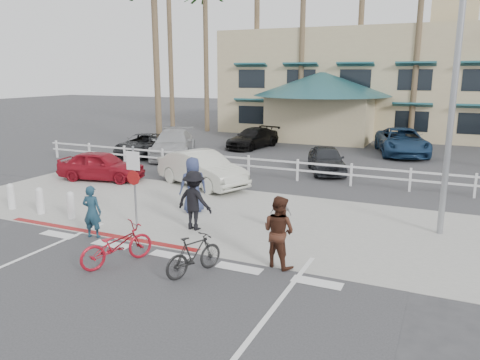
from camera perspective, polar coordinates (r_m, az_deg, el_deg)
The scene contains 34 objects.
ground at distance 12.36m, azimuth -9.90°, elevation -10.08°, with size 140.00×140.00×0.00m, color #333335.
bike_path at distance 10.93m, azimuth -15.93°, elevation -13.60°, with size 12.00×16.00×0.01m, color #333335.
sidewalk_plaza at distance 16.03m, azimuth -0.86°, elevation -4.41°, with size 22.00×7.00×0.01m, color gray.
cross_street at distance 19.59m, azimuth 4.12°, elevation -1.21°, with size 40.00×5.00×0.01m, color #333335.
parking_lot at distance 28.51m, azimuth 10.76°, elevation 3.09°, with size 50.00×16.00×0.01m, color #333335.
curb_red at distance 14.99m, azimuth -16.90°, elevation -6.24°, with size 7.00×0.25×0.02m, color maroon.
rail_fence at distance 21.18m, azimuth 7.29°, elevation 1.17°, with size 29.40×0.16×1.00m, color silver, non-canonical shape.
building at distance 40.60m, azimuth 18.45°, elevation 13.56°, with size 28.00×16.00×11.30m, color #C6B488, non-canonical shape.
sign_post at distance 14.90m, azimuth -12.72°, elevation -0.33°, with size 0.50×0.10×2.90m, color gray, non-canonical shape.
bollard_0 at distance 16.59m, azimuth -19.91°, elevation -2.92°, with size 0.26×0.26×0.95m, color silver, non-canonical shape.
bollard_1 at distance 17.58m, azimuth -23.20°, elevation -2.33°, with size 0.26×0.26×0.95m, color silver, non-canonical shape.
bollard_2 at distance 18.62m, azimuth -26.13°, elevation -1.80°, with size 0.26×0.26×0.95m, color silver, non-canonical shape.
streetlight_0 at distance 14.84m, azimuth 24.70°, elevation 10.67°, with size 0.60×2.00×9.00m, color gray, non-canonical shape.
palm_0 at distance 41.99m, azimuth -8.53°, elevation 16.56°, with size 4.00×4.00×15.00m, color #153715, non-canonical shape.
palm_1 at distance 39.05m, azimuth -4.17°, elevation 15.47°, with size 4.00×4.00×13.00m, color #153715, non-canonical shape.
palm_2 at distance 38.34m, azimuth 2.07°, elevation 17.79°, with size 4.00×4.00×16.00m, color #153715, non-canonical shape.
palm_3 at distance 35.98m, azimuth 7.58°, elevation 16.40°, with size 4.00×4.00×14.00m, color #153715, non-canonical shape.
palm_4 at distance 36.04m, azimuth 14.46°, elevation 16.91°, with size 4.00×4.00×15.00m, color #153715, non-canonical shape.
palm_5 at distance 34.47m, azimuth 20.83°, elevation 15.02°, with size 4.00×4.00×13.00m, color #153715, non-canonical shape.
palm_10 at distance 29.44m, azimuth -10.20°, elevation 15.14°, with size 4.00×4.00×12.00m, color #153715, non-canonical shape.
bike_red at distance 12.41m, azimuth -14.81°, elevation -7.67°, with size 0.69×1.97×1.04m, color maroon.
rider_red at distance 14.48m, azimuth -17.60°, elevation -3.70°, with size 0.58×0.38×1.59m, color #183546.
bike_black at distance 11.50m, azimuth -5.63°, elevation -9.05°, with size 0.47×1.66×1.00m, color black.
rider_black at distance 11.79m, azimuth 4.74°, elevation -6.28°, with size 0.89×0.70×1.84m, color #3B1E13.
pedestrian_a at distance 14.54m, azimuth -5.61°, elevation -2.51°, with size 1.20×0.69×1.86m, color black.
pedestrian_child at distance 14.48m, azimuth 5.00°, elevation -4.12°, with size 0.65×0.27×1.11m, color gray.
pedestrian_b at distance 16.35m, azimuth -5.74°, elevation -0.60°, with size 0.96×0.62×1.96m, color navy.
car_white_sedan at distance 20.14m, azimuth -4.67°, elevation 1.35°, with size 1.59×4.56×1.50m, color beige.
car_red_compact at distance 22.16m, azimuth -16.56°, elevation 1.71°, with size 1.58×3.93×1.34m, color maroon.
lot_car_0 at distance 28.26m, azimuth -11.71°, elevation 4.24°, with size 2.09×4.53×1.26m, color black.
lot_car_1 at distance 27.25m, azimuth -8.15°, elevation 4.37°, with size 2.16×5.31×1.54m, color #A4A5A7.
lot_car_2 at distance 23.23m, azimuth 10.49°, elevation 2.48°, with size 1.53×3.81×1.30m, color #222428.
lot_car_4 at distance 30.38m, azimuth 1.57°, elevation 5.13°, with size 1.79×4.41×1.28m, color black.
lot_car_5 at distance 29.48m, azimuth 19.14°, elevation 4.44°, with size 2.58×5.60×1.56m, color navy.
Camera 1 is at (6.51, -9.34, 4.81)m, focal length 35.00 mm.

